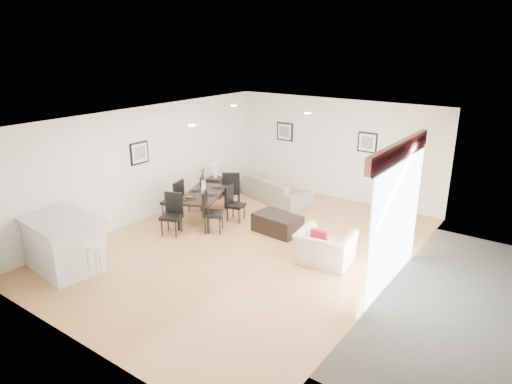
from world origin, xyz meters
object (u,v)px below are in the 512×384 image
Objects in this scene: dining_chair_efar at (233,201)px; armchair at (325,248)px; dining_chair_wnear at (175,198)px; coffee_table at (277,224)px; dining_chair_enear at (210,209)px; bar_stool at (97,250)px; dining_table at (204,196)px; dining_chair_foot at (232,188)px; dining_chair_wfar at (198,191)px; kitchen_island at (65,243)px; dining_chair_head at (172,211)px; side_table at (216,187)px; sofa at (275,189)px.

armchair is at bearing -117.20° from dining_chair_efar.
dining_chair_wnear is 0.93× the size of coffee_table.
bar_stool is (-0.06, -2.93, 0.13)m from dining_chair_enear.
dining_chair_wnear is (-0.57, -0.38, -0.06)m from dining_table.
dining_chair_foot reaches higher than bar_stool.
bar_stool is (-1.34, -3.76, 0.45)m from coffee_table.
dining_table reaches higher than coffee_table.
dining_chair_wnear is 0.84m from dining_chair_wfar.
armchair is 0.66× the size of kitchen_island.
dining_chair_enear is 0.97× the size of dining_chair_foot.
dining_chair_head is 2.37m from coffee_table.
armchair is 0.57× the size of dining_table.
dining_chair_foot reaches higher than armchair.
coffee_table is at bearing 53.85° from dining_chair_wfar.
kitchen_island is at bearing -85.00° from side_table.
kitchen_island reaches higher than sofa.
dining_table is 1.84× the size of dining_chair_foot.
dining_chair_enear is at bearing 17.88° from dining_chair_wfar.
armchair is 4.21m from bar_stool.
kitchen_island is (0.11, -3.83, 0.02)m from dining_chair_wfar.
armchair is 1.05× the size of dining_chair_wnear.
dining_chair_efar is (1.17, -0.06, -0.01)m from dining_chair_wfar.
coffee_table is (1.28, -0.01, -0.27)m from dining_chair_efar.
dining_chair_wfar is at bearing 8.88° from dining_chair_foot.
sofa is at bearing 140.48° from dining_chair_wnear.
dining_chair_wfar is at bearing 98.15° from kitchen_island.
dining_chair_foot is (0.08, 2.02, 0.03)m from dining_chair_head.
dining_chair_wfar is 0.85m from dining_chair_foot.
dining_chair_foot is (0.62, 1.40, 0.00)m from dining_chair_wnear.
dining_chair_head is 2.41m from kitchen_island.
dining_table is 1.85× the size of dining_chair_wnear.
dining_chair_wnear is 0.99× the size of dining_chair_foot.
sofa is at bearing -12.88° from dining_chair_efar.
armchair is 4.95m from kitchen_island.
dining_table is at bearing -58.66° from side_table.
armchair is at bearing -28.96° from dining_table.
dining_chair_foot is 1.10m from side_table.
dining_chair_efar is 1.31m from coffee_table.
dining_chair_wfar is (-4.03, 0.81, 0.16)m from armchair.
side_table is (-1.48, 1.09, -0.21)m from dining_chair_efar.
armchair is 2.87m from dining_chair_enear.
dining_table is 1.73× the size of coffee_table.
side_table is at bearing -29.66° from armchair.
sofa is 2.65m from dining_chair_enear.
dining_chair_foot reaches higher than dining_chair_efar.
dining_chair_foot is at bearing 166.27° from coffee_table.
armchair is 3.67m from dining_chair_foot.
armchair reaches higher than coffee_table.
dining_chair_wnear is at bearing 111.54° from dining_chair_efar.
dining_table is 0.75m from dining_chair_wfar.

